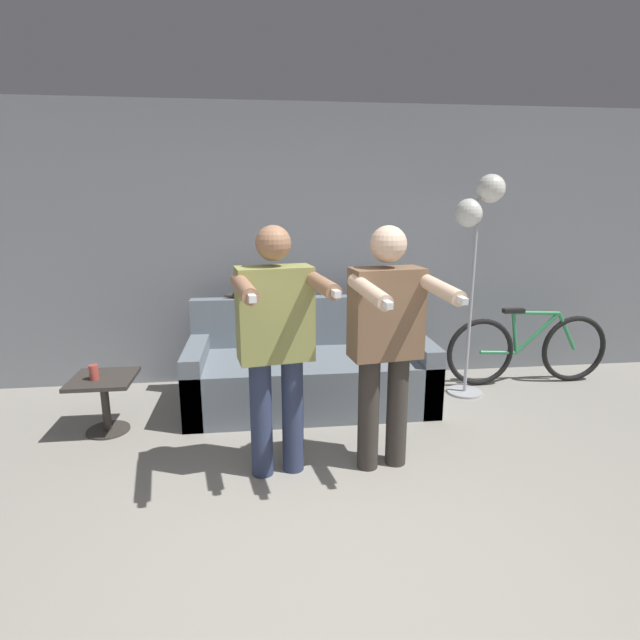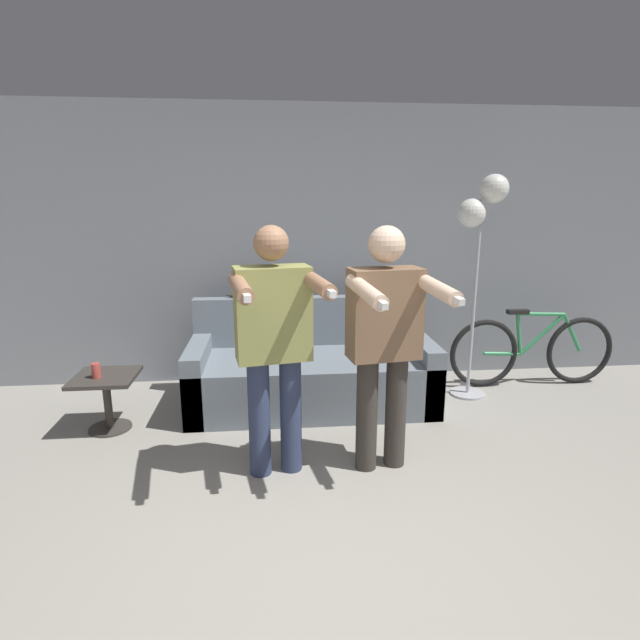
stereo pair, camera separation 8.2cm
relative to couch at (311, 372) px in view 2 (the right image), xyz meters
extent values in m
plane|color=gray|center=(-0.08, -2.10, -0.28)|extent=(16.00, 16.00, 0.00)
cube|color=gray|center=(-0.08, 0.70, 1.02)|extent=(10.00, 0.05, 2.60)
cube|color=slate|center=(0.00, -0.04, -0.06)|extent=(2.07, 0.91, 0.44)
cube|color=slate|center=(0.00, 0.34, 0.38)|extent=(2.07, 0.14, 0.44)
cube|color=slate|center=(-0.95, -0.04, 0.01)|extent=(0.16, 0.91, 0.58)
cube|color=slate|center=(0.95, -0.04, 0.01)|extent=(0.16, 0.91, 0.58)
cylinder|color=#2D3856|center=(-0.42, -1.12, 0.11)|extent=(0.14, 0.14, 0.78)
cylinder|color=#2D3856|center=(-0.22, -1.09, 0.11)|extent=(0.14, 0.14, 0.78)
cube|color=#8C8E4C|center=(-0.32, -1.11, 0.79)|extent=(0.49, 0.29, 0.58)
sphere|color=#9E7051|center=(-0.32, -1.11, 1.22)|extent=(0.21, 0.21, 0.21)
cylinder|color=#9E7051|center=(-0.50, -1.39, 1.01)|extent=(0.17, 0.51, 0.10)
cube|color=white|center=(-0.45, -1.64, 1.00)|extent=(0.06, 0.13, 0.04)
cylinder|color=#9E7051|center=(-0.07, -1.32, 1.01)|extent=(0.17, 0.51, 0.10)
cube|color=white|center=(-0.02, -1.56, 1.00)|extent=(0.06, 0.13, 0.04)
cylinder|color=#38332D|center=(0.28, -1.12, 0.10)|extent=(0.14, 0.14, 0.77)
cylinder|color=#38332D|center=(0.48, -1.09, 0.10)|extent=(0.14, 0.14, 0.77)
cube|color=brown|center=(0.38, -1.11, 0.77)|extent=(0.48, 0.28, 0.58)
sphere|color=beige|center=(0.38, -1.11, 1.21)|extent=(0.23, 0.23, 0.23)
cylinder|color=beige|center=(0.20, -1.38, 0.97)|extent=(0.16, 0.51, 0.13)
cube|color=white|center=(0.24, -1.63, 0.95)|extent=(0.05, 0.13, 0.05)
cylinder|color=beige|center=(0.62, -1.32, 0.97)|extent=(0.16, 0.51, 0.13)
cube|color=white|center=(0.66, -1.57, 0.95)|extent=(0.05, 0.13, 0.05)
ellipsoid|color=#3D3833|center=(-0.47, 0.34, 0.68)|extent=(0.34, 0.13, 0.14)
sphere|color=#3D3833|center=(-0.32, 0.34, 0.72)|extent=(0.09, 0.09, 0.09)
ellipsoid|color=#3D3833|center=(-0.64, 0.36, 0.63)|extent=(0.18, 0.04, 0.04)
cone|color=#3D3833|center=(-0.34, 0.33, 0.76)|extent=(0.03, 0.03, 0.03)
cone|color=#3D3833|center=(-0.34, 0.36, 0.76)|extent=(0.03, 0.03, 0.03)
cylinder|color=#B2B2B7|center=(1.45, 0.05, -0.27)|extent=(0.31, 0.31, 0.02)
cylinder|color=#B2B2B7|center=(1.45, 0.05, 0.60)|extent=(0.03, 0.03, 1.76)
sphere|color=white|center=(1.55, 0.05, 1.55)|extent=(0.24, 0.24, 0.24)
sphere|color=white|center=(1.37, 0.05, 1.35)|extent=(0.24, 0.24, 0.24)
cylinder|color=#38332D|center=(-1.61, -0.37, -0.27)|extent=(0.32, 0.32, 0.02)
cylinder|color=#38332D|center=(-1.61, -0.37, -0.08)|extent=(0.06, 0.06, 0.41)
cube|color=#38332D|center=(-1.61, -0.37, 0.15)|extent=(0.46, 0.46, 0.03)
cylinder|color=#B7473D|center=(-1.66, -0.41, 0.22)|extent=(0.07, 0.07, 0.11)
torus|color=black|center=(2.61, 0.23, 0.05)|extent=(0.66, 0.05, 0.66)
torus|color=black|center=(1.66, 0.23, 0.05)|extent=(0.66, 0.05, 0.66)
cylinder|color=#338E56|center=(2.22, 0.23, 0.22)|extent=(0.42, 0.04, 0.41)
cylinder|color=#338E56|center=(1.99, 0.23, 0.23)|extent=(0.10, 0.04, 0.40)
cylinder|color=#338E56|center=(2.18, 0.23, 0.42)|extent=(0.46, 0.04, 0.05)
cylinder|color=#338E56|center=(1.84, 0.23, 0.04)|extent=(0.36, 0.04, 0.05)
cylinder|color=#338E56|center=(2.51, 0.23, 0.23)|extent=(0.23, 0.04, 0.38)
cube|color=black|center=(1.95, 0.23, 0.45)|extent=(0.20, 0.07, 0.04)
camera|label=1|loc=(-0.40, -4.09, 1.48)|focal=28.00mm
camera|label=2|loc=(-0.32, -4.10, 1.48)|focal=28.00mm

